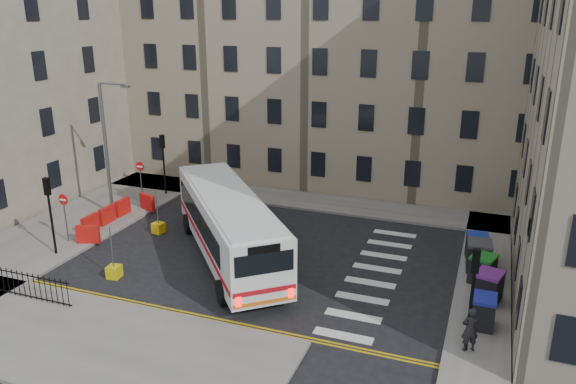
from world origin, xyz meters
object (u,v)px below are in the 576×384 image
Objects in this scene: wheelie_bin_b at (488,286)px; bollard_chevron at (114,272)px; wheelie_bin_c at (483,269)px; wheelie_bin_d at (479,256)px; pedestrian at (470,329)px; wheelie_bin_a at (482,311)px; bus at (228,223)px; wheelie_bin_e at (477,247)px; streetlamp at (106,148)px; bollard_yellow at (159,228)px.

bollard_chevron is at bearing -151.84° from wheelie_bin_b.
wheelie_bin_c is 1.00× the size of wheelie_bin_d.
bollard_chevron is (-16.28, 0.53, -0.75)m from pedestrian.
pedestrian reaches higher than wheelie_bin_a.
wheelie_bin_a is (12.42, -2.43, -1.15)m from bus.
wheelie_bin_b reaches higher than wheelie_bin_c.
wheelie_bin_e is (-0.37, 2.46, 0.01)m from wheelie_bin_c.
bollard_chevron is (-16.27, -6.72, -0.58)m from wheelie_bin_d.
bus is 12.85m from pedestrian.
streetlamp is 5.92× the size of wheelie_bin_e.
bus reaches higher than pedestrian.
pedestrian is at bearing -19.30° from bollard_yellow.
pedestrian reaches higher than wheelie_bin_d.
wheelie_bin_d reaches higher than bollard_chevron.
bus is 7.83× the size of wheelie_bin_d.
wheelie_bin_d is (12.04, 2.88, -1.08)m from bus.
bus reaches higher than bollard_chevron.
streetlamp is at bearing 121.89° from bus.
wheelie_bin_c is at bearing 18.20° from bollard_chevron.
wheelie_bin_b is 1.01× the size of wheelie_bin_d.
bollard_yellow is (-17.63, 0.14, -0.52)m from wheelie_bin_c.
wheelie_bin_b is 3.10m from wheelie_bin_d.
bollard_yellow is (-17.27, -2.32, -0.52)m from wheelie_bin_e.
bollard_yellow is (-17.41, 6.10, -0.75)m from pedestrian.
streetlamp is 6.21× the size of wheelie_bin_a.
bus is 8.66× the size of wheelie_bin_a.
bollard_yellow is at bearing -170.18° from wheelie_bin_b.
bollard_chevron is at bearing -162.46° from wheelie_bin_d.
bollard_yellow is (-5.36, 1.73, -1.66)m from bus.
streetlamp is 5.57× the size of wheelie_bin_b.
wheelie_bin_b reaches higher than bollard_yellow.
streetlamp reaches higher than bollard_yellow.
streetlamp reaches higher than wheelie_bin_d.
wheelie_bin_a is 0.95× the size of wheelie_bin_e.
streetlamp is 6.04m from bollard_yellow.
bollard_chevron is at bearing -177.74° from bus.
wheelie_bin_e is (11.91, 4.05, -1.14)m from bus.
wheelie_bin_c is 5.97m from pedestrian.
streetlamp is at bearing 127.66° from bollard_chevron.
wheelie_bin_a is at bearing -70.73° from wheelie_bin_c.
wheelie_bin_a is at bearing -127.07° from pedestrian.
pedestrian reaches higher than wheelie_bin_c.
streetlamp is at bearing 165.97° from wheelie_bin_a.
bus reaches higher than wheelie_bin_c.
streetlamp is 22.23m from wheelie_bin_c.
pedestrian is at bearing -19.13° from streetlamp.
bollard_chevron is (-16.13, -7.89, -0.52)m from wheelie_bin_e.
wheelie_bin_e is (-0.68, 4.22, -0.01)m from wheelie_bin_b.
wheelie_bin_b is at bearing 12.30° from bollard_chevron.
pedestrian reaches higher than bollard_yellow.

